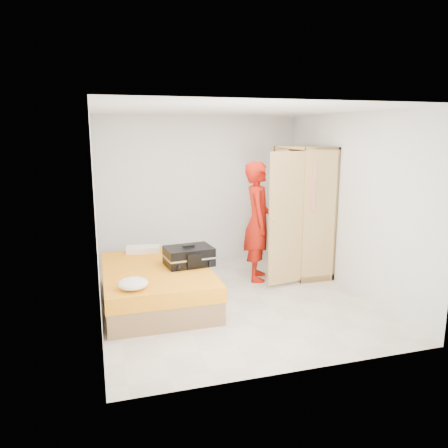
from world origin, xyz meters
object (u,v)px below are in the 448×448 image
object	(u,v)px
suitcase	(189,256)
round_cushion	(133,284)
person	(258,221)
wardrobe	(301,214)
bed	(157,285)

from	to	relation	value
suitcase	round_cushion	distance (m)	1.13
person	round_cushion	xyz separation A→B (m)	(-2.07, -1.30, -0.37)
person	round_cushion	world-z (taller)	person
suitcase	round_cushion	bearing A→B (deg)	-143.92
suitcase	round_cushion	xyz separation A→B (m)	(-0.84, -0.76, -0.06)
round_cushion	wardrobe	bearing A→B (deg)	26.14
suitcase	bed	bearing A→B (deg)	174.83
wardrobe	round_cushion	distance (m)	3.23
bed	suitcase	distance (m)	0.60
suitcase	person	bearing A→B (deg)	17.72
wardrobe	suitcase	bearing A→B (deg)	-162.25
wardrobe	person	distance (m)	0.81
wardrobe	person	xyz separation A→B (m)	(-0.80, -0.11, -0.06)
bed	person	xyz separation A→B (m)	(1.70, 0.55, 0.69)
bed	person	distance (m)	1.91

